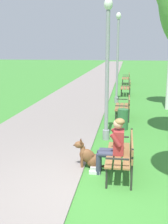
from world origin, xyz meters
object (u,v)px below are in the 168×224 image
park_bench_near (123,152)px  park_bench_mid (124,105)px  park_bench_furthest (127,77)px  person_seated_on_near_bench (114,144)px  park_bench_far (127,87)px  lamp_post_near (107,70)px  lamp_post_mid (117,58)px  dog_brown (90,157)px  litter_bin (123,119)px

park_bench_near → park_bench_mid: same height
park_bench_furthest → person_seated_on_near_bench: 15.77m
park_bench_far → lamp_post_near: bearing=-93.9°
lamp_post_near → person_seated_on_near_bench: bearing=-81.9°
park_bench_near → lamp_post_mid: bearing=93.2°
dog_brown → park_bench_mid: bearing=81.5°
park_bench_furthest → litter_bin: 12.31m
park_bench_furthest → litter_bin: (-0.07, -12.31, -0.16)m
person_seated_on_near_bench → lamp_post_near: bearing=98.1°
park_bench_furthest → lamp_post_mid: (-0.47, -7.62, 1.73)m
person_seated_on_near_bench → dog_brown: person_seated_on_near_bench is taller
lamp_post_mid → lamp_post_near: bearing=-90.8°
lamp_post_mid → litter_bin: size_ratio=6.19×
park_bench_far → person_seated_on_near_bench: bearing=-91.3°
person_seated_on_near_bench → lamp_post_mid: 8.30m
dog_brown → litter_bin: size_ratio=1.18×
person_seated_on_near_bench → lamp_post_mid: size_ratio=0.29×
park_bench_far → lamp_post_near: (-0.57, -8.29, 1.56)m
lamp_post_mid → litter_bin: (0.40, -4.69, -1.89)m
park_bench_near → lamp_post_mid: 8.36m
park_bench_far → lamp_post_near: 8.45m
park_bench_far → park_bench_furthest: (-0.02, 5.18, 0.00)m
park_bench_mid → litter_bin: size_ratio=2.14×
litter_bin → person_seated_on_near_bench: bearing=-92.5°
dog_brown → litter_bin: bearing=77.9°
dog_brown → park_bench_furthest: bearing=87.2°
lamp_post_near → lamp_post_mid: lamp_post_mid is taller
person_seated_on_near_bench → lamp_post_near: (-0.33, 2.30, 1.40)m
park_bench_far → person_seated_on_near_bench: (-0.24, -10.58, 0.17)m
park_bench_near → park_bench_furthest: bearing=89.9°
park_bench_mid → person_seated_on_near_bench: (-0.17, -5.03, 0.17)m
park_bench_mid → park_bench_far: size_ratio=1.00×
park_bench_near → dog_brown: size_ratio=1.82×
park_bench_furthest → dog_brown: 15.57m
park_bench_far → park_bench_mid: bearing=-90.7°
park_bench_far → litter_bin: park_bench_far is taller
lamp_post_near → litter_bin: (0.48, 1.16, -1.73)m
park_bench_near → lamp_post_mid: size_ratio=0.35×
park_bench_far → person_seated_on_near_bench: person_seated_on_near_bench is taller
dog_brown → lamp_post_mid: (0.30, 7.93, 1.98)m
park_bench_furthest → person_seated_on_near_bench: person_seated_on_near_bench is taller
park_bench_near → litter_bin: (-0.06, 3.48, -0.16)m
lamp_post_mid → park_bench_mid: bearing=-82.3°
park_bench_furthest → dog_brown: bearing=-92.8°
park_bench_near → park_bench_mid: 5.05m
park_bench_mid → dog_brown: size_ratio=1.82×
litter_bin → lamp_post_mid: bearing=94.8°
park_bench_far → park_bench_near: bearing=-90.2°
litter_bin → park_bench_mid: bearing=89.2°
park_bench_mid → lamp_post_mid: bearing=97.7°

